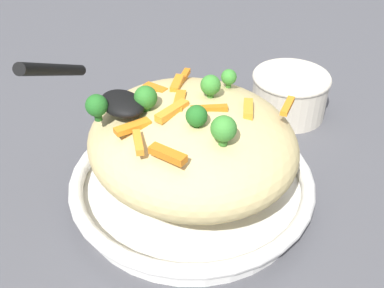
{
  "coord_description": "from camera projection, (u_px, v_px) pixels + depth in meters",
  "views": [
    {
      "loc": [
        -0.32,
        0.26,
        0.38
      ],
      "look_at": [
        0.0,
        0.0,
        0.08
      ],
      "focal_mm": 43.32,
      "sensor_mm": 36.0,
      "label": 1
    }
  ],
  "objects": [
    {
      "name": "ground_plane",
      "position": [
        192.0,
        196.0,
        0.56
      ],
      "size": [
        2.4,
        2.4,
        0.0
      ],
      "primitive_type": "plane",
      "color": "#4C4C51"
    },
    {
      "name": "serving_bowl",
      "position": [
        192.0,
        184.0,
        0.55
      ],
      "size": [
        0.29,
        0.29,
        0.04
      ],
      "color": "white",
      "rests_on": "ground_plane"
    },
    {
      "name": "pasta_mound",
      "position": [
        192.0,
        141.0,
        0.51
      ],
      "size": [
        0.24,
        0.22,
        0.1
      ],
      "primitive_type": "ellipsoid",
      "color": "#D1BA7A",
      "rests_on": "serving_bowl"
    },
    {
      "name": "carrot_piece_0",
      "position": [
        248.0,
        109.0,
        0.48
      ],
      "size": [
        0.03,
        0.03,
        0.01
      ],
      "primitive_type": "cube",
      "rotation": [
        0.0,
        0.0,
        5.49
      ],
      "color": "orange",
      "rests_on": "pasta_mound"
    },
    {
      "name": "carrot_piece_1",
      "position": [
        179.0,
        101.0,
        0.48
      ],
      "size": [
        0.03,
        0.03,
        0.01
      ],
      "primitive_type": "cube",
      "rotation": [
        0.0,
        0.0,
        2.36
      ],
      "color": "orange",
      "rests_on": "pasta_mound"
    },
    {
      "name": "carrot_piece_2",
      "position": [
        168.0,
        154.0,
        0.42
      ],
      "size": [
        0.04,
        0.02,
        0.01
      ],
      "primitive_type": "cube",
      "rotation": [
        0.0,
        0.0,
        0.29
      ],
      "color": "orange",
      "rests_on": "pasta_mound"
    },
    {
      "name": "carrot_piece_3",
      "position": [
        177.0,
        84.0,
        0.52
      ],
      "size": [
        0.03,
        0.03,
        0.01
      ],
      "primitive_type": "cube",
      "rotation": [
        0.0,
        0.0,
        5.41
      ],
      "color": "orange",
      "rests_on": "pasta_mound"
    },
    {
      "name": "carrot_piece_4",
      "position": [
        183.0,
        79.0,
        0.54
      ],
      "size": [
        0.03,
        0.04,
        0.01
      ],
      "primitive_type": "cube",
      "rotation": [
        0.0,
        0.0,
        2.19
      ],
      "color": "orange",
      "rests_on": "pasta_mound"
    },
    {
      "name": "carrot_piece_5",
      "position": [
        209.0,
        109.0,
        0.47
      ],
      "size": [
        0.03,
        0.04,
        0.01
      ],
      "primitive_type": "cube",
      "rotation": [
        0.0,
        0.0,
        0.98
      ],
      "color": "orange",
      "rests_on": "pasta_mound"
    },
    {
      "name": "carrot_piece_6",
      "position": [
        174.0,
        112.0,
        0.47
      ],
      "size": [
        0.02,
        0.04,
        0.01
      ],
      "primitive_type": "cube",
      "rotation": [
        0.0,
        0.0,
        1.77
      ],
      "color": "orange",
      "rests_on": "pasta_mound"
    },
    {
      "name": "carrot_piece_7",
      "position": [
        138.0,
        142.0,
        0.43
      ],
      "size": [
        0.03,
        0.02,
        0.01
      ],
      "primitive_type": "cube",
      "rotation": [
        0.0,
        0.0,
        5.8
      ],
      "color": "orange",
      "rests_on": "pasta_mound"
    },
    {
      "name": "carrot_piece_8",
      "position": [
        133.0,
        127.0,
        0.46
      ],
      "size": [
        0.01,
        0.04,
        0.01
      ],
      "primitive_type": "cube",
      "rotation": [
        0.0,
        0.0,
        1.46
      ],
      "color": "orange",
      "rests_on": "pasta_mound"
    },
    {
      "name": "carrot_piece_9",
      "position": [
        287.0,
        106.0,
        0.49
      ],
      "size": [
        0.02,
        0.03,
        0.01
      ],
      "primitive_type": "cube",
      "rotation": [
        0.0,
        0.0,
        5.19
      ],
      "color": "orange",
      "rests_on": "pasta_mound"
    },
    {
      "name": "carrot_piece_10",
      "position": [
        155.0,
        88.0,
        0.52
      ],
      "size": [
        0.03,
        0.02,
        0.01
      ],
      "primitive_type": "cube",
      "rotation": [
        0.0,
        0.0,
        0.29
      ],
      "color": "orange",
      "rests_on": "pasta_mound"
    },
    {
      "name": "broccoli_floret_0",
      "position": [
        146.0,
        98.0,
        0.47
      ],
      "size": [
        0.02,
        0.02,
        0.03
      ],
      "color": "#296820",
      "rests_on": "pasta_mound"
    },
    {
      "name": "broccoli_floret_1",
      "position": [
        229.0,
        77.0,
        0.52
      ],
      "size": [
        0.02,
        0.02,
        0.02
      ],
      "color": "#377928",
      "rests_on": "pasta_mound"
    },
    {
      "name": "broccoli_floret_2",
      "position": [
        210.0,
        85.0,
        0.49
      ],
      "size": [
        0.02,
        0.02,
        0.03
      ],
      "color": "#377928",
      "rests_on": "pasta_mound"
    },
    {
      "name": "broccoli_floret_3",
      "position": [
        224.0,
        129.0,
        0.43
      ],
      "size": [
        0.02,
        0.02,
        0.03
      ],
      "color": "#377928",
      "rests_on": "pasta_mound"
    },
    {
      "name": "broccoli_floret_4",
      "position": [
        97.0,
        106.0,
        0.46
      ],
      "size": [
        0.02,
        0.02,
        0.03
      ],
      "color": "#205B1C",
      "rests_on": "pasta_mound"
    },
    {
      "name": "broccoli_floret_5",
      "position": [
        197.0,
        116.0,
        0.45
      ],
      "size": [
        0.02,
        0.02,
        0.02
      ],
      "color": "#205B1C",
      "rests_on": "pasta_mound"
    },
    {
      "name": "serving_spoon",
      "position": [
        99.0,
        92.0,
        0.47
      ],
      "size": [
        0.13,
        0.12,
        0.08
      ],
      "color": "black",
      "rests_on": "pasta_mound"
    },
    {
      "name": "companion_bowl",
      "position": [
        290.0,
        93.0,
        0.69
      ],
      "size": [
        0.11,
        0.11,
        0.07
      ],
      "color": "beige",
      "rests_on": "ground_plane"
    }
  ]
}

